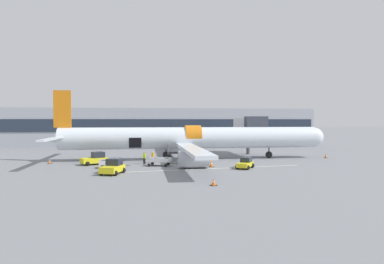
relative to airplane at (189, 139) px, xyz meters
name	(u,v)px	position (x,y,z in m)	size (l,w,h in m)	color
ground_plane	(178,165)	(-2.22, -5.79, -3.02)	(500.00, 500.00, 0.00)	slate
apron_marking_line	(214,168)	(1.72, -9.87, -3.02)	(22.66, 3.33, 0.01)	silver
terminal_strip	(162,127)	(-2.22, 31.59, 1.21)	(71.16, 10.76, 8.46)	#9EA3AD
jet_bridge_stub	(250,126)	(10.95, 5.38, 1.72)	(3.43, 9.52, 6.37)	#4C4C51
airplane	(189,139)	(0.00, 0.00, 0.00)	(41.11, 38.48, 9.92)	silver
baggage_tug_lead	(245,164)	(5.42, -10.21, -2.45)	(2.75, 3.27, 1.31)	yellow
baggage_tug_mid	(95,159)	(-12.88, -4.05, -2.31)	(3.64, 2.92, 1.63)	yellow
baggage_tug_rear	(113,167)	(-9.91, -12.27, -2.31)	(2.77, 3.63, 1.62)	yellow
baggage_cart_loading	(160,162)	(-4.60, -6.56, -2.49)	(3.99, 2.52, 1.02)	silver
baggage_cart_queued	(112,164)	(-10.42, -7.58, -2.51)	(3.79, 2.18, 1.12)	silver
ground_crew_loader_a	(180,157)	(-1.87, -5.04, -2.12)	(0.59, 0.48, 1.70)	#2D2D33
ground_crew_loader_b	(153,157)	(-5.39, -3.56, -2.19)	(0.39, 0.55, 1.58)	black
ground_crew_driver	(193,159)	(-0.41, -6.42, -2.19)	(0.49, 0.52, 1.57)	#2D2D33
ground_crew_supervisor	(144,158)	(-6.54, -4.42, -2.19)	(0.48, 0.54, 1.58)	black
safety_cone_nose	(326,156)	(20.97, -1.01, -2.70)	(0.47, 0.47, 0.68)	black
safety_cone_engine_left	(214,182)	(-0.56, -20.28, -2.74)	(0.59, 0.59, 0.60)	black
safety_cone_wingtip	(211,164)	(1.62, -8.41, -2.65)	(0.64, 0.64, 0.79)	black
safety_cone_tail	(50,162)	(-19.00, -2.16, -2.76)	(0.51, 0.51, 0.55)	black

